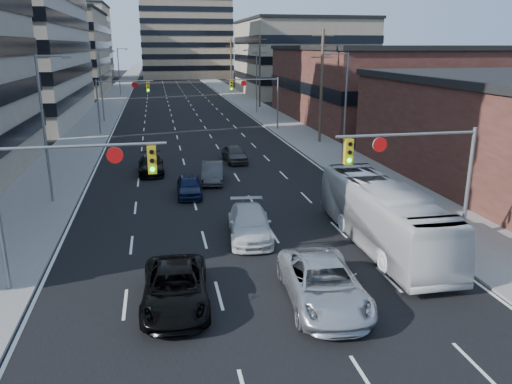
{
  "coord_description": "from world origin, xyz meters",
  "views": [
    {
      "loc": [
        -3.82,
        -11.66,
        9.48
      ],
      "look_at": [
        1.01,
        12.62,
        2.2
      ],
      "focal_mm": 35.0,
      "sensor_mm": 36.0,
      "label": 1
    }
  ],
  "objects_px": {
    "black_pickup": "(175,288)",
    "sedan_blue": "(189,186)",
    "silver_suv": "(323,283)",
    "transit_bus": "(383,215)",
    "white_van": "(250,224)"
  },
  "relations": [
    {
      "from": "black_pickup",
      "to": "sedan_blue",
      "type": "bearing_deg",
      "value": 86.81
    },
    {
      "from": "black_pickup",
      "to": "silver_suv",
      "type": "height_order",
      "value": "silver_suv"
    },
    {
      "from": "black_pickup",
      "to": "transit_bus",
      "type": "distance_m",
      "value": 10.98
    },
    {
      "from": "black_pickup",
      "to": "sedan_blue",
      "type": "distance_m",
      "value": 14.51
    },
    {
      "from": "black_pickup",
      "to": "silver_suv",
      "type": "xyz_separation_m",
      "value": [
        5.51,
        -0.9,
        0.09
      ]
    },
    {
      "from": "white_van",
      "to": "sedan_blue",
      "type": "relative_size",
      "value": 1.31
    },
    {
      "from": "silver_suv",
      "to": "sedan_blue",
      "type": "distance_m",
      "value": 15.85
    },
    {
      "from": "transit_bus",
      "to": "sedan_blue",
      "type": "xyz_separation_m",
      "value": [
        -8.68,
        10.4,
        -0.9
      ]
    },
    {
      "from": "white_van",
      "to": "silver_suv",
      "type": "height_order",
      "value": "silver_suv"
    },
    {
      "from": "transit_bus",
      "to": "sedan_blue",
      "type": "height_order",
      "value": "transit_bus"
    },
    {
      "from": "white_van",
      "to": "transit_bus",
      "type": "xyz_separation_m",
      "value": [
        6.15,
        -2.34,
        0.82
      ]
    },
    {
      "from": "black_pickup",
      "to": "sedan_blue",
      "type": "relative_size",
      "value": 1.35
    },
    {
      "from": "silver_suv",
      "to": "sedan_blue",
      "type": "bearing_deg",
      "value": 108.88
    },
    {
      "from": "black_pickup",
      "to": "transit_bus",
      "type": "height_order",
      "value": "transit_bus"
    },
    {
      "from": "silver_suv",
      "to": "sedan_blue",
      "type": "height_order",
      "value": "silver_suv"
    }
  ]
}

